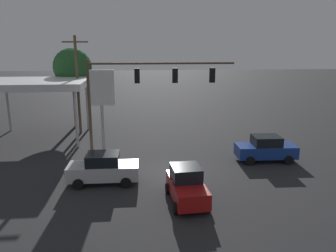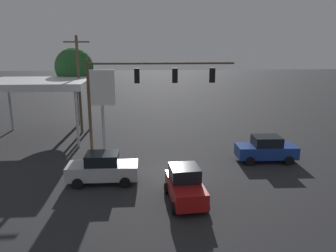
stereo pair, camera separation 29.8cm
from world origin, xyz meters
name	(u,v)px [view 2 (the right image)]	position (x,y,z in m)	size (l,w,h in m)	color
ground_plane	(170,172)	(0.00, 0.00, 0.00)	(200.00, 200.00, 0.00)	#262628
traffic_signal_assembly	(143,86)	(1.77, -1.27, 5.75)	(10.03, 0.43, 7.60)	brown
utility_pole	(79,83)	(7.90, -11.11, 4.99)	(2.40, 0.26, 9.42)	brown
gas_station_canopy	(38,84)	(11.28, -9.56, 5.07)	(9.05, 7.59, 5.44)	silver
price_sign	(102,93)	(5.02, -4.87, 4.85)	(2.09, 0.27, 6.64)	#B7B7BC
sedan_far	(266,149)	(-7.34, -1.58, 0.95)	(4.46, 2.18, 1.93)	navy
sedan_waiting	(103,168)	(4.40, 1.47, 0.95)	(4.43, 2.11, 1.93)	silver
hatchback_crossing	(185,185)	(-0.43, 4.49, 0.95)	(2.18, 3.92, 1.97)	maroon
street_tree	(74,67)	(8.88, -14.30, 6.28)	(3.97, 3.97, 8.30)	#4C331E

